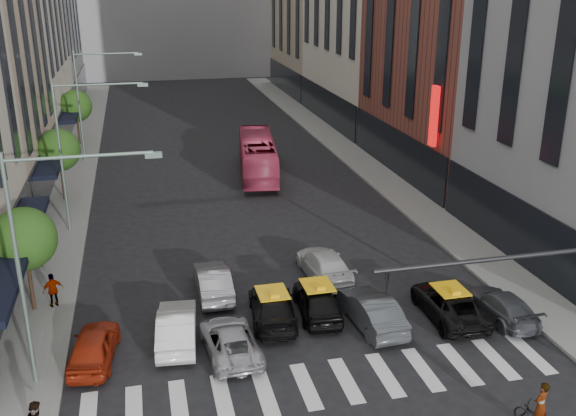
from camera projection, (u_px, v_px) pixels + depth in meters
ground at (343, 406)px, 23.24m from camera, size 160.00×160.00×0.00m
sidewalk_left at (74, 183)px, 48.16m from camera, size 3.00×96.00×0.15m
sidewalk_right at (363, 163)px, 53.16m from camera, size 3.00×96.00×0.15m
building_right_b at (455, 1)px, 47.21m from camera, size 8.00×18.00×26.00m
tree_near at (24, 239)px, 28.58m from camera, size 2.88×2.88×4.95m
tree_mid at (59, 150)px, 43.21m from camera, size 2.88×2.88×4.95m
tree_far at (76, 106)px, 57.85m from camera, size 2.88×2.88×4.95m
streetlamp_near at (43, 240)px, 22.71m from camera, size 5.38×0.25×9.00m
streetlamp_mid at (76, 136)px, 37.34m from camera, size 5.38×0.25×9.00m
streetlamp_far at (90, 91)px, 51.98m from camera, size 5.38×0.25×9.00m
traffic_signal at (565, 286)px, 22.48m from camera, size 10.10×0.20×6.00m
liberty_sign at (434, 116)px, 42.23m from camera, size 0.30×0.70×4.00m
car_red at (94, 346)px, 25.75m from camera, size 2.19×4.32×1.41m
car_white_front at (177, 326)px, 27.13m from camera, size 2.01×4.67×1.49m
car_silver at (230, 340)px, 26.30m from camera, size 2.33×4.58×1.24m
taxi_left at (272, 307)px, 28.82m from camera, size 2.44×4.98×1.39m
taxi_center at (317, 300)px, 29.31m from camera, size 2.07×4.48×1.49m
car_grey_mid at (372, 310)px, 28.39m from camera, size 1.91×4.66×1.50m
taxi_right at (449, 303)px, 29.17m from camera, size 2.38×4.95×1.36m
car_grey_curb at (501, 305)px, 29.07m from camera, size 1.95×4.42×1.26m
car_row2_left at (213, 281)px, 31.16m from camera, size 1.58×4.47×1.47m
car_row2_right at (324, 264)px, 32.97m from camera, size 2.18×5.06×1.45m
bus at (257, 156)px, 49.91m from camera, size 4.05×11.21×3.05m
rider at (544, 387)px, 21.33m from camera, size 0.74×0.64×1.72m
pedestrian_far at (53, 290)px, 29.74m from camera, size 1.05×0.77×1.66m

